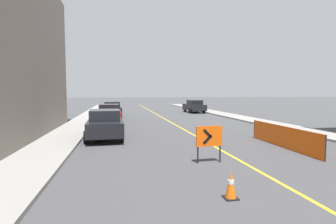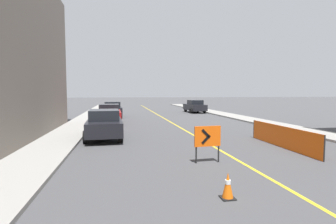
{
  "view_description": "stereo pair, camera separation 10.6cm",
  "coord_description": "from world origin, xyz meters",
  "px_view_note": "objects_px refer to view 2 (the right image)",
  "views": [
    {
      "loc": [
        -4.39,
        6.89,
        2.5
      ],
      "look_at": [
        -0.56,
        26.92,
        1.0
      ],
      "focal_mm": 28.0,
      "sensor_mm": 36.0,
      "label": 1
    },
    {
      "loc": [
        -4.28,
        6.87,
        2.5
      ],
      "look_at": [
        -0.56,
        26.92,
        1.0
      ],
      "focal_mm": 28.0,
      "sensor_mm": 36.0,
      "label": 2
    }
  ],
  "objects_px": {
    "arrow_barricade_primary": "(208,138)",
    "parked_car_curb_far": "(112,109)",
    "parked_car_curb_near": "(105,124)",
    "parked_car_curb_mid": "(109,114)",
    "traffic_cone_third": "(228,186)",
    "parked_car_opposite_side": "(195,106)"
  },
  "relations": [
    {
      "from": "arrow_barricade_primary",
      "to": "parked_car_curb_far",
      "type": "height_order",
      "value": "parked_car_curb_far"
    },
    {
      "from": "parked_car_curb_near",
      "to": "parked_car_curb_mid",
      "type": "relative_size",
      "value": 1.0
    },
    {
      "from": "traffic_cone_third",
      "to": "arrow_barricade_primary",
      "type": "distance_m",
      "value": 3.24
    },
    {
      "from": "parked_car_curb_near",
      "to": "parked_car_opposite_side",
      "type": "height_order",
      "value": "same"
    },
    {
      "from": "parked_car_curb_mid",
      "to": "parked_car_curb_far",
      "type": "bearing_deg",
      "value": 87.18
    },
    {
      "from": "arrow_barricade_primary",
      "to": "parked_car_curb_mid",
      "type": "xyz_separation_m",
      "value": [
        -3.89,
        12.87,
        -0.11
      ]
    },
    {
      "from": "traffic_cone_third",
      "to": "parked_car_curb_near",
      "type": "distance_m",
      "value": 9.49
    },
    {
      "from": "parked_car_curb_near",
      "to": "parked_car_curb_mid",
      "type": "height_order",
      "value": "same"
    },
    {
      "from": "parked_car_curb_near",
      "to": "parked_car_curb_mid",
      "type": "distance_m",
      "value": 7.12
    },
    {
      "from": "parked_car_curb_near",
      "to": "parked_car_opposite_side",
      "type": "relative_size",
      "value": 1.0
    },
    {
      "from": "traffic_cone_third",
      "to": "parked_car_curb_mid",
      "type": "height_order",
      "value": "parked_car_curb_mid"
    },
    {
      "from": "parked_car_curb_far",
      "to": "parked_car_opposite_side",
      "type": "height_order",
      "value": "same"
    },
    {
      "from": "traffic_cone_third",
      "to": "parked_car_curb_far",
      "type": "relative_size",
      "value": 0.14
    },
    {
      "from": "parked_car_curb_near",
      "to": "arrow_barricade_primary",
      "type": "bearing_deg",
      "value": -58.29
    },
    {
      "from": "parked_car_curb_far",
      "to": "parked_car_curb_mid",
      "type": "bearing_deg",
      "value": -93.58
    },
    {
      "from": "traffic_cone_third",
      "to": "parked_car_opposite_side",
      "type": "relative_size",
      "value": 0.14
    },
    {
      "from": "arrow_barricade_primary",
      "to": "parked_car_curb_far",
      "type": "xyz_separation_m",
      "value": [
        -3.78,
        18.59,
        -0.11
      ]
    },
    {
      "from": "arrow_barricade_primary",
      "to": "traffic_cone_third",
      "type": "bearing_deg",
      "value": -104.33
    },
    {
      "from": "parked_car_curb_far",
      "to": "arrow_barricade_primary",
      "type": "bearing_deg",
      "value": -80.94
    },
    {
      "from": "parked_car_curb_near",
      "to": "parked_car_opposite_side",
      "type": "bearing_deg",
      "value": 57.22
    },
    {
      "from": "parked_car_curb_mid",
      "to": "traffic_cone_third",
      "type": "bearing_deg",
      "value": -79.97
    },
    {
      "from": "traffic_cone_third",
      "to": "parked_car_curb_near",
      "type": "relative_size",
      "value": 0.14
    }
  ]
}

